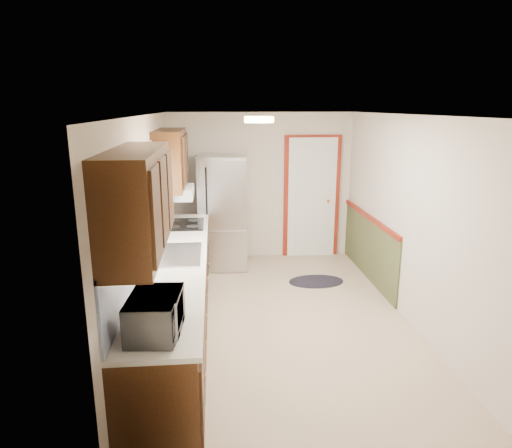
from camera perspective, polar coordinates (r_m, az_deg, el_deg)
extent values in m
cube|color=tan|center=(5.57, 3.28, -12.10)|extent=(3.20, 5.20, 0.12)
cube|color=white|center=(4.98, 3.69, 13.44)|extent=(3.20, 5.20, 0.12)
cube|color=beige|center=(7.57, 0.62, 4.71)|extent=(3.20, 0.10, 2.40)
cube|color=beige|center=(2.85, 11.25, -12.81)|extent=(3.20, 0.10, 2.40)
cube|color=beige|center=(5.14, -13.30, -0.44)|extent=(0.10, 5.20, 2.40)
cube|color=beige|center=(5.57, 18.93, 0.30)|extent=(0.10, 5.20, 2.40)
cube|color=#331B0B|center=(5.07, -9.85, -9.47)|extent=(0.60, 4.00, 0.90)
cube|color=white|center=(4.90, -9.92, -4.44)|extent=(0.63, 4.00, 0.04)
cube|color=#567FD2|center=(4.84, -13.64, -1.18)|extent=(0.02, 4.00, 0.55)
cube|color=#331B0B|center=(3.43, -14.55, 2.82)|extent=(0.35, 1.40, 0.75)
cube|color=#331B0B|center=(6.08, -10.61, 7.99)|extent=(0.35, 1.20, 0.75)
cube|color=white|center=(4.85, -13.73, 3.75)|extent=(0.02, 1.00, 0.90)
cube|color=#C86225|center=(4.79, -13.44, 7.88)|extent=(0.05, 1.12, 0.24)
cube|color=#B7B7BC|center=(4.98, -9.90, -3.79)|extent=(0.52, 0.82, 0.02)
cube|color=white|center=(6.19, -9.92, 3.92)|extent=(0.45, 0.60, 0.15)
cube|color=maroon|center=(7.71, 6.95, 3.27)|extent=(0.94, 0.05, 2.08)
cube|color=white|center=(7.68, 6.99, 3.23)|extent=(0.80, 0.04, 2.00)
cube|color=#464C2B|center=(6.97, 13.88, -2.95)|extent=(0.02, 2.30, 0.90)
cube|color=maroon|center=(6.84, 14.02, 0.81)|extent=(0.04, 2.30, 0.06)
cylinder|color=#FFD88C|center=(4.74, 0.39, 12.93)|extent=(0.30, 0.30, 0.06)
imported|color=white|center=(3.30, -12.53, -10.55)|extent=(0.32, 0.53, 0.35)
cube|color=#B7B7BC|center=(7.15, -4.13, 1.52)|extent=(0.77, 0.73, 1.77)
cylinder|color=black|center=(6.80, -6.12, 0.01)|extent=(0.02, 0.02, 1.24)
ellipsoid|color=black|center=(6.78, 7.53, -7.12)|extent=(0.82, 0.55, 0.01)
cube|color=black|center=(6.20, -9.02, -0.05)|extent=(0.53, 0.64, 0.02)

